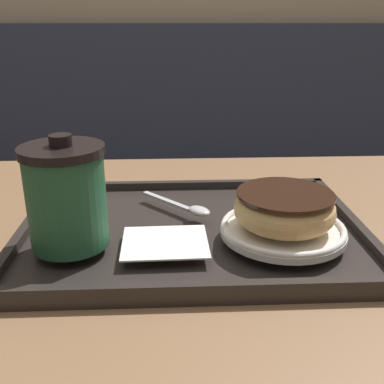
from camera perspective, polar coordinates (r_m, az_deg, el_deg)
booth_bench at (r=1.58m, az=-6.05°, el=-5.09°), size 1.78×0.44×1.00m
cafe_table at (r=0.70m, az=1.74°, el=-16.96°), size 0.99×0.71×0.74m
serving_tray at (r=0.60m, az=0.00°, el=-5.02°), size 0.45×0.32×0.02m
napkin_paper at (r=0.54m, az=-3.44°, el=-6.38°), size 0.10×0.09×0.00m
coffee_cup_front at (r=0.53m, az=-15.67°, el=-0.48°), size 0.10×0.10×0.13m
plate_with_chocolate_donut at (r=0.57m, az=11.44°, el=-4.63°), size 0.15×0.15×0.01m
donut_chocolate_glazed at (r=0.56m, az=11.65°, el=-2.04°), size 0.12×0.12×0.04m
spoon at (r=0.62m, az=-0.24°, el=-2.07°), size 0.10×0.11×0.01m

